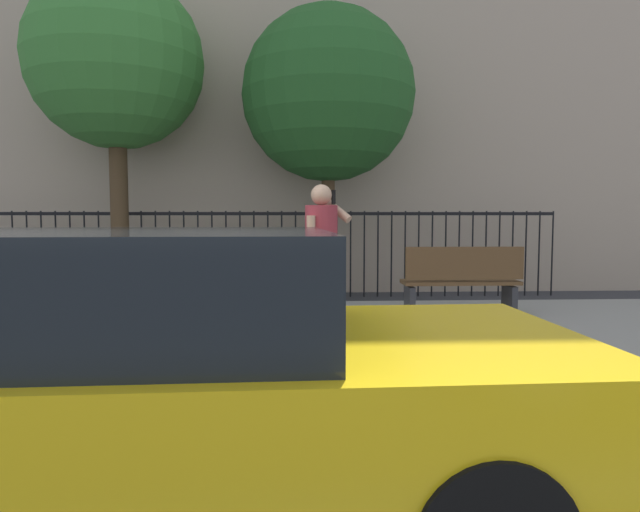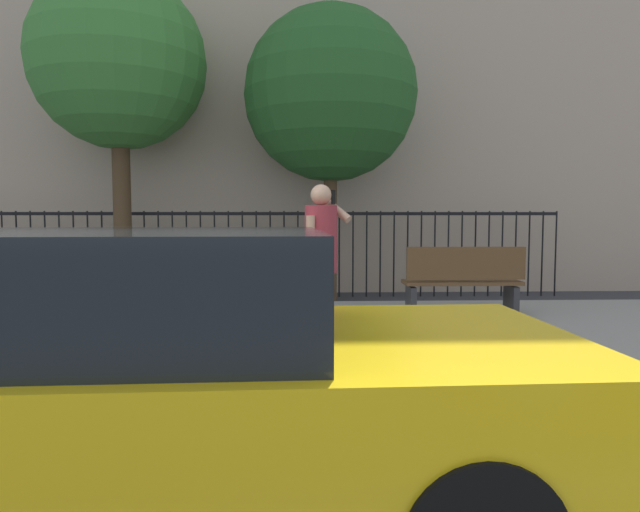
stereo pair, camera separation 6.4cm
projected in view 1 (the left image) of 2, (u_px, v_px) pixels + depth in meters
The scene contains 8 objects.
ground_plane at pixel (157, 404), 4.57m from camera, with size 60.00×60.00×0.00m, color #333338.
sidewalk at pixel (201, 336), 6.76m from camera, with size 28.00×4.40×0.15m, color gray.
iron_fence at pixel (233, 243), 10.38m from camera, with size 12.03×0.04×1.60m.
taxi_yellow at pixel (157, 380), 2.82m from camera, with size 4.26×1.97×1.45m.
pedestrian_on_phone at pixel (320, 252), 5.92m from camera, with size 0.63×0.72×1.70m.
street_bench at pixel (462, 279), 7.72m from camera, with size 1.60×0.45×0.95m.
street_tree_near at pixel (116, 63), 9.49m from camera, with size 2.94×2.94×5.59m.
street_tree_mid at pixel (328, 95), 9.64m from camera, with size 2.95×2.95×5.05m.
Camera 1 is at (1.11, -4.53, 1.53)m, focal length 31.72 mm.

